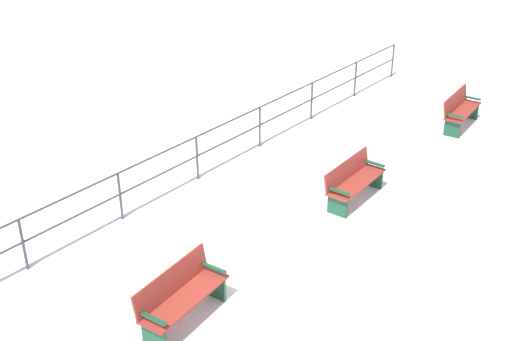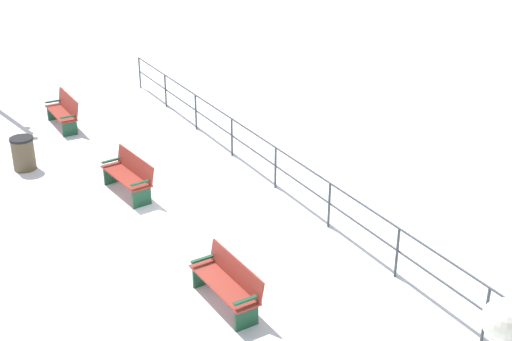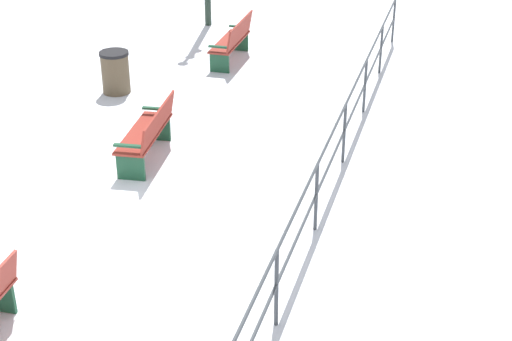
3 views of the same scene
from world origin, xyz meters
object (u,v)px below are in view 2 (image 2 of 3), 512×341
Objects in this scene: bench_nearest at (64,111)px; bench_third at (228,282)px; trash_bin at (23,153)px; bench_second at (129,174)px.

bench_nearest is 9.71m from bench_third.
trash_bin is (1.65, 2.33, -0.06)m from bench_nearest.
bench_second is at bearing -92.94° from bench_third.
bench_nearest reaches higher than bench_third.
bench_nearest is 4.85m from bench_second.
bench_nearest is 2.85m from trash_bin.
bench_nearest reaches higher than trash_bin.
trash_bin is (1.76, -2.52, -0.06)m from bench_second.
bench_nearest is at bearing -125.37° from trash_bin.
bench_second is (-0.11, 4.85, -0.01)m from bench_nearest.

